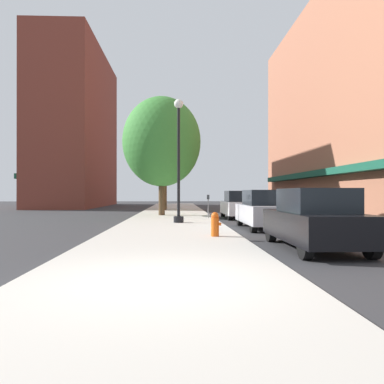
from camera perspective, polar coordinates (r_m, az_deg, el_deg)
ground_plane at (r=24.50m, az=6.50°, el=-3.73°), size 90.00×90.00×0.00m
sidewalk_slab at (r=25.21m, az=-2.89°, el=-3.49°), size 4.80×50.00×0.12m
building_right_brick at (r=32.71m, az=25.30°, el=13.55°), size 6.80×40.00×18.58m
building_far_background at (r=45.18m, az=-16.91°, el=8.94°), size 6.80×18.00×17.36m
lamppost at (r=18.13m, az=-2.03°, el=5.14°), size 0.48×0.48×5.90m
fire_hydrant at (r=12.39m, az=3.50°, el=-4.85°), size 0.33×0.26×0.79m
parking_meter_near at (r=21.61m, az=2.45°, el=-1.69°), size 0.14×0.09×1.31m
tree_near at (r=31.77m, az=-4.18°, el=6.36°), size 4.40×4.40×7.55m
tree_mid at (r=24.42m, az=-4.59°, el=7.55°), size 4.98×4.98×7.55m
car_black at (r=10.82m, az=17.95°, el=-4.00°), size 1.80×4.30×1.66m
car_silver at (r=16.49m, az=10.82°, el=-2.67°), size 1.80×4.30×1.66m
car_white at (r=22.85m, az=7.13°, el=-1.96°), size 1.80×4.30×1.66m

